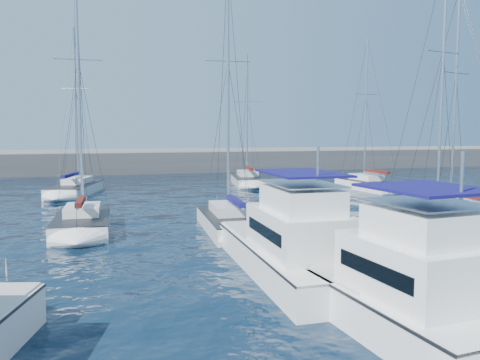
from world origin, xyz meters
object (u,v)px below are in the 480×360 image
object	(u,v)px
sailboat_mid_a	(83,223)
sailboat_back_a	(76,188)
motor_yacht_port_inner	(291,248)
sailboat_mid_d	(447,215)
sailboat_mid_b	(231,222)
sailboat_mid_e	(459,212)
motor_yacht_stbd_inner	(402,290)
sailboat_back_b	(248,180)
sailboat_back_c	(368,184)

from	to	relation	value
sailboat_mid_a	sailboat_back_a	bearing A→B (deg)	95.74
motor_yacht_port_inner	sailboat_mid_d	world-z (taller)	sailboat_mid_d
sailboat_mid_b	sailboat_mid_e	world-z (taller)	sailboat_mid_b
motor_yacht_port_inner	sailboat_back_a	world-z (taller)	sailboat_back_a
motor_yacht_stbd_inner	sailboat_mid_e	bearing A→B (deg)	39.65
sailboat_mid_a	sailboat_back_b	bearing A→B (deg)	53.62
sailboat_mid_b	sailboat_back_a	distance (m)	22.62
motor_yacht_port_inner	sailboat_mid_b	size ratio (longest dim) A/B	0.65
motor_yacht_stbd_inner	sailboat_back_a	xyz separation A→B (m)	(-10.98, 35.25, -0.61)
sailboat_mid_a	sailboat_back_b	xyz separation A→B (m)	(16.77, 21.47, -0.04)
motor_yacht_port_inner	sailboat_mid_e	distance (m)	17.49
motor_yacht_port_inner	sailboat_mid_e	world-z (taller)	sailboat_mid_e
motor_yacht_port_inner	sailboat_mid_b	world-z (taller)	sailboat_mid_b
motor_yacht_port_inner	sailboat_back_b	distance (m)	33.73
motor_yacht_stbd_inner	sailboat_back_c	distance (m)	35.29
sailboat_mid_a	sailboat_mid_b	world-z (taller)	sailboat_mid_a
sailboat_mid_d	sailboat_mid_e	world-z (taller)	sailboat_mid_d
sailboat_back_c	sailboat_mid_d	bearing A→B (deg)	-111.03
sailboat_mid_b	sailboat_back_c	bearing A→B (deg)	43.15
sailboat_mid_b	sailboat_mid_d	xyz separation A→B (m)	(13.86, -1.74, 0.01)
sailboat_mid_e	motor_yacht_stbd_inner	bearing A→B (deg)	-149.25
sailboat_mid_d	sailboat_mid_e	distance (m)	1.80
motor_yacht_stbd_inner	sailboat_back_b	bearing A→B (deg)	74.93
sailboat_mid_d	sailboat_back_b	size ratio (longest dim) A/B	1.18
motor_yacht_port_inner	sailboat_back_b	bearing A→B (deg)	76.89
sailboat_mid_a	sailboat_mid_e	size ratio (longest dim) A/B	1.03
sailboat_mid_b	sailboat_mid_e	size ratio (longest dim) A/B	1.03
sailboat_mid_b	sailboat_mid_d	size ratio (longest dim) A/B	0.91
sailboat_mid_d	sailboat_mid_e	bearing A→B (deg)	15.16
sailboat_mid_d	sailboat_back_a	xyz separation A→B (m)	(-23.60, 22.16, -0.02)
sailboat_mid_d	sailboat_mid_e	xyz separation A→B (m)	(1.63, 0.77, -0.01)
sailboat_mid_e	sailboat_back_a	xyz separation A→B (m)	(-25.23, 21.39, -0.01)
sailboat_mid_b	sailboat_mid_d	bearing A→B (deg)	-3.79
sailboat_mid_d	sailboat_back_c	xyz separation A→B (m)	(5.03, 17.46, -0.01)
motor_yacht_port_inner	motor_yacht_stbd_inner	world-z (taller)	same
sailboat_back_b	sailboat_mid_a	bearing A→B (deg)	-118.38
sailboat_mid_d	sailboat_back_a	world-z (taller)	sailboat_mid_d
motor_yacht_stbd_inner	sailboat_mid_b	distance (m)	14.90
sailboat_back_a	sailboat_back_b	bearing A→B (deg)	23.74
sailboat_back_b	sailboat_mid_d	bearing A→B (deg)	-68.08
sailboat_back_a	sailboat_mid_b	bearing A→B (deg)	-50.47
sailboat_mid_d	motor_yacht_stbd_inner	bearing A→B (deg)	-144.06
motor_yacht_port_inner	sailboat_back_a	size ratio (longest dim) A/B	0.65
motor_yacht_port_inner	sailboat_back_c	world-z (taller)	sailboat_back_c
sailboat_mid_b	sailboat_back_b	xyz separation A→B (m)	(8.35, 23.51, -0.02)
sailboat_back_a	sailboat_back_c	xyz separation A→B (m)	(28.63, -4.70, 0.01)
motor_yacht_stbd_inner	sailboat_mid_b	bearing A→B (deg)	90.22
motor_yacht_stbd_inner	sailboat_mid_e	xyz separation A→B (m)	(14.25, 13.86, -0.59)
sailboat_mid_b	sailboat_mid_d	distance (m)	13.97
sailboat_mid_b	sailboat_back_b	world-z (taller)	sailboat_mid_b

